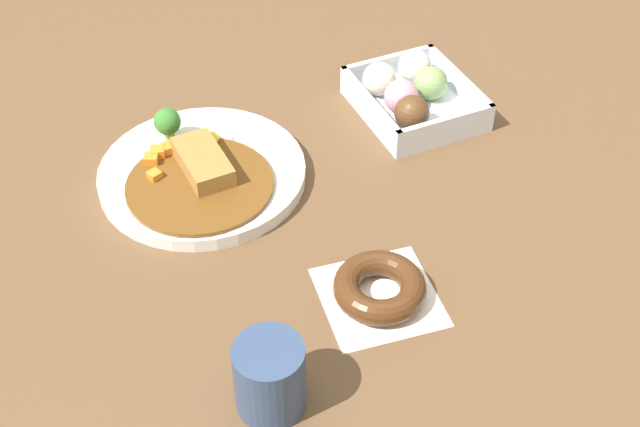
# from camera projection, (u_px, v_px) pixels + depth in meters

# --- Properties ---
(ground_plane) EXTENTS (1.60, 1.60, 0.00)m
(ground_plane) POSITION_uv_depth(u_px,v_px,m) (350.00, 201.00, 1.01)
(ground_plane) COLOR brown
(curry_plate) EXTENTS (0.26, 0.26, 0.07)m
(curry_plate) POSITION_uv_depth(u_px,v_px,m) (201.00, 172.00, 1.03)
(curry_plate) COLOR white
(curry_plate) RESTS_ON ground_plane
(donut_box) EXTENTS (0.17, 0.15, 0.06)m
(donut_box) POSITION_uv_depth(u_px,v_px,m) (411.00, 94.00, 1.14)
(donut_box) COLOR silver
(donut_box) RESTS_ON ground_plane
(chocolate_ring_donut) EXTENTS (0.14, 0.14, 0.03)m
(chocolate_ring_donut) POSITION_uv_depth(u_px,v_px,m) (379.00, 288.00, 0.89)
(chocolate_ring_donut) COLOR white
(chocolate_ring_donut) RESTS_ON ground_plane
(coffee_mug) EXTENTS (0.07, 0.07, 0.08)m
(coffee_mug) POSITION_uv_depth(u_px,v_px,m) (270.00, 377.00, 0.77)
(coffee_mug) COLOR #33476B
(coffee_mug) RESTS_ON ground_plane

